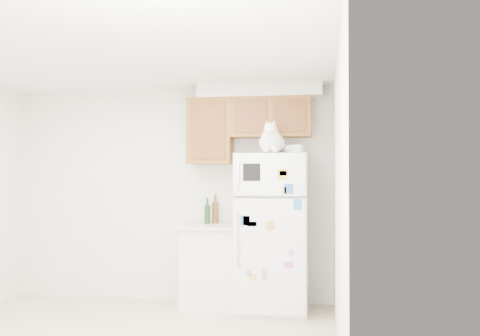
% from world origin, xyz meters
% --- Properties ---
extents(room_shell, '(3.84, 4.04, 2.52)m').
position_xyz_m(room_shell, '(0.12, 0.24, 1.67)').
color(room_shell, silver).
rests_on(room_shell, ground_plane).
extents(refrigerator, '(0.76, 0.78, 1.70)m').
position_xyz_m(refrigerator, '(1.23, 1.61, 0.85)').
color(refrigerator, white).
rests_on(refrigerator, ground_plane).
extents(base_counter, '(0.64, 0.64, 0.92)m').
position_xyz_m(base_counter, '(0.54, 1.68, 0.46)').
color(base_counter, white).
rests_on(base_counter, ground_plane).
extents(cat, '(0.33, 0.48, 0.34)m').
position_xyz_m(cat, '(1.25, 1.35, 1.83)').
color(cat, white).
rests_on(cat, refrigerator).
extents(storage_box_back, '(0.21, 0.19, 0.10)m').
position_xyz_m(storage_box_back, '(1.37, 1.71, 1.75)').
color(storage_box_back, white).
rests_on(storage_box_back, refrigerator).
extents(storage_box_front, '(0.18, 0.15, 0.09)m').
position_xyz_m(storage_box_front, '(1.50, 1.47, 1.74)').
color(storage_box_front, white).
rests_on(storage_box_front, refrigerator).
extents(bottle_green, '(0.07, 0.07, 0.29)m').
position_xyz_m(bottle_green, '(0.47, 1.79, 1.07)').
color(bottle_green, '#19381E').
rests_on(bottle_green, base_counter).
extents(bottle_amber, '(0.08, 0.08, 0.34)m').
position_xyz_m(bottle_amber, '(0.55, 1.87, 1.09)').
color(bottle_amber, '#593814').
rests_on(bottle_amber, base_counter).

